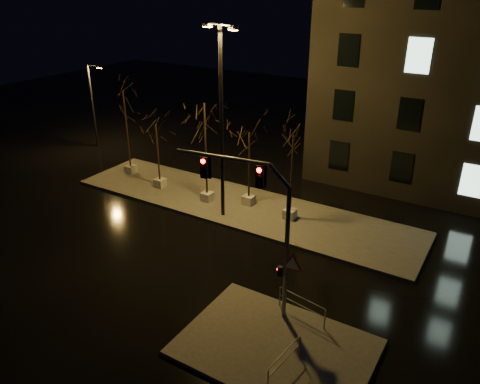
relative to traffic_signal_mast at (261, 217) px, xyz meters
The scene contains 13 objects.
ground 7.65m from the traffic_signal_mast, 161.88° to the left, with size 90.00×90.00×0.00m, color black.
median 10.82m from the traffic_signal_mast, 126.71° to the left, with size 22.00×5.00×0.15m, color #4D4A45.
sidewalk_corner 4.90m from the traffic_signal_mast, 44.66° to the right, with size 7.00×5.00×0.15m, color #4D4A45.
tree_0 17.18m from the traffic_signal_mast, 151.07° to the left, with size 1.80×1.80×6.00m.
tree_1 13.96m from the traffic_signal_mast, 147.25° to the left, with size 1.80×1.80×4.33m.
tree_2 10.78m from the traffic_signal_mast, 136.66° to the left, with size 1.80×1.80×6.28m.
tree_3 9.97m from the traffic_signal_mast, 122.97° to the left, with size 1.80×1.80×4.64m.
tree_4 8.35m from the traffic_signal_mast, 107.22° to the left, with size 1.80×1.80×5.05m.
traffic_signal_mast is the anchor object (origin of this frame).
streetlight_main 8.90m from the traffic_signal_mast, 133.28° to the left, with size 2.57×1.13×10.53m.
streetlight_far 24.55m from the traffic_signal_mast, 152.05° to the left, with size 1.28×0.50×6.60m.
guard_rail_a 4.07m from the traffic_signal_mast, 14.41° to the left, with size 2.19×0.43×0.96m.
guard_rail_b 5.10m from the traffic_signal_mast, 46.52° to the right, with size 0.28×2.02×0.96m.
Camera 1 is at (13.41, -15.72, 12.67)m, focal length 35.00 mm.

